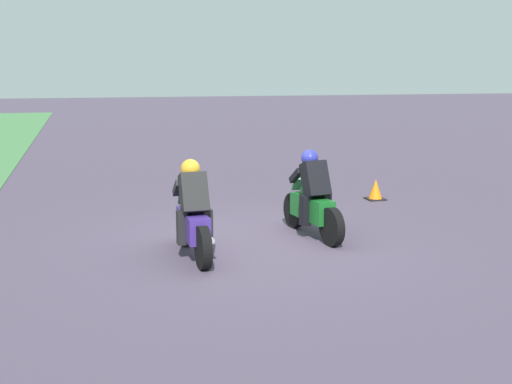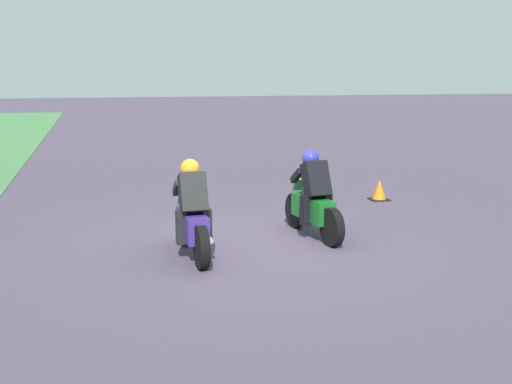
% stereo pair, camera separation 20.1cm
% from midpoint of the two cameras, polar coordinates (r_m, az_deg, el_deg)
% --- Properties ---
extents(ground_plane, '(120.00, 120.00, 0.00)m').
position_cam_midpoint_polar(ground_plane, '(10.93, -0.72, -4.50)').
color(ground_plane, '#4A3E51').
extents(rider_lane_a, '(2.04, 0.59, 1.51)m').
position_cam_midpoint_polar(rider_lane_a, '(11.29, 4.45, -0.80)').
color(rider_lane_a, black).
rests_on(rider_lane_a, ground_plane).
extents(rider_lane_b, '(2.04, 0.55, 1.51)m').
position_cam_midpoint_polar(rider_lane_b, '(10.09, -6.10, -2.20)').
color(rider_lane_b, black).
rests_on(rider_lane_b, ground_plane).
extents(traffic_cone, '(0.40, 0.40, 0.46)m').
position_cam_midpoint_polar(traffic_cone, '(14.74, 10.03, 0.14)').
color(traffic_cone, black).
rests_on(traffic_cone, ground_plane).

